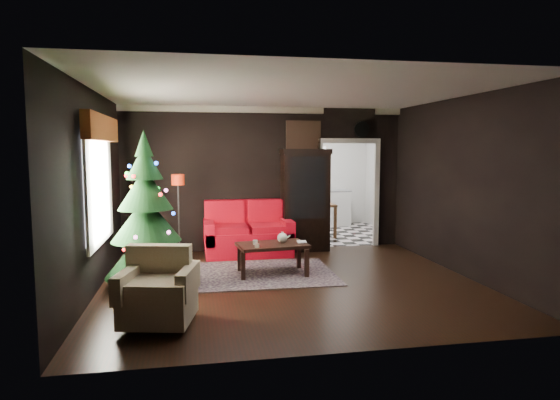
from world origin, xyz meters
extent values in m
plane|color=black|center=(0.00, 0.00, 0.00)|extent=(5.50, 5.50, 0.00)
plane|color=white|center=(0.00, 0.00, 2.80)|extent=(5.50, 5.50, 0.00)
plane|color=black|center=(0.00, 2.50, 1.40)|extent=(5.50, 0.00, 5.50)
plane|color=black|center=(0.00, -2.50, 1.40)|extent=(5.50, 0.00, 5.50)
plane|color=black|center=(-2.75, 0.00, 1.40)|extent=(0.00, 5.50, 5.50)
plane|color=black|center=(2.75, 0.00, 1.40)|extent=(0.00, 5.50, 5.50)
cube|color=white|center=(-2.71, 0.20, 1.45)|extent=(0.05, 1.60, 1.40)
cube|color=brown|center=(-2.63, 0.20, 2.27)|extent=(0.12, 2.10, 0.35)
plane|color=silver|center=(1.70, 4.00, 0.00)|extent=(3.00, 3.00, 0.00)
cube|color=white|center=(1.70, 5.45, 1.70)|extent=(0.70, 0.06, 0.70)
cube|color=#4A2F40|center=(-0.43, 0.60, 0.01)|extent=(2.47, 1.82, 0.01)
cylinder|color=white|center=(-0.46, 0.55, 0.53)|extent=(0.10, 0.10, 0.07)
cylinder|color=white|center=(-0.46, 0.29, 0.53)|extent=(0.07, 0.07, 0.06)
imported|color=gray|center=(0.22, 0.59, 0.60)|extent=(0.15, 0.03, 0.20)
cylinder|color=silver|center=(1.95, 2.45, 2.38)|extent=(0.32, 0.32, 0.06)
cube|color=#B6894A|center=(0.75, 2.46, 2.25)|extent=(0.62, 0.05, 0.52)
cube|color=white|center=(1.70, 5.20, 0.45)|extent=(1.80, 0.60, 0.90)
camera|label=1|loc=(-1.41, -6.80, 1.97)|focal=30.75mm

